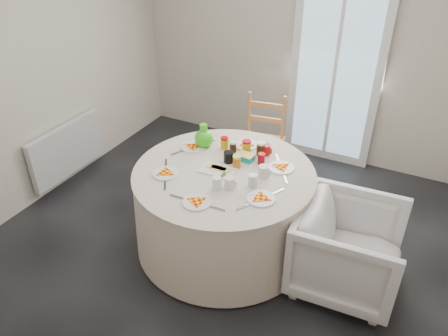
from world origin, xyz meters
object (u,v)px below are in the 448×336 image
at_px(table, 224,209).
at_px(wooden_chair, 261,144).
at_px(radiator, 68,149).
at_px(armchair, 349,247).
at_px(green_pitcher, 204,136).

relative_size(table, wooden_chair, 1.60).
bearing_deg(radiator, armchair, -3.11).
bearing_deg(wooden_chair, green_pitcher, -116.18).
distance_m(radiator, armchair, 3.05).
relative_size(radiator, green_pitcher, 4.63).
height_order(table, armchair, armchair).
height_order(radiator, table, table).
bearing_deg(wooden_chair, radiator, -163.12).
bearing_deg(table, green_pitcher, 140.61).
bearing_deg(table, radiator, 175.15).
distance_m(table, wooden_chair, 1.08).
distance_m(wooden_chair, armchair, 1.60).
distance_m(table, green_pitcher, 0.67).
distance_m(armchair, green_pitcher, 1.53).
distance_m(wooden_chair, green_pitcher, 0.91).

